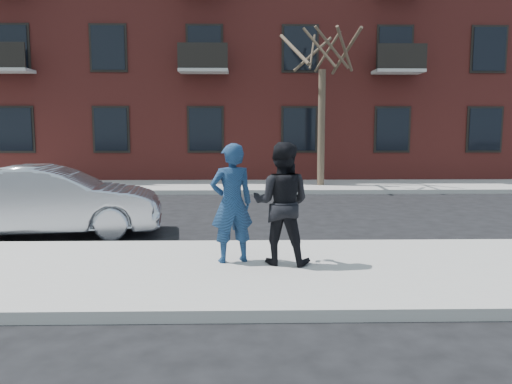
{
  "coord_description": "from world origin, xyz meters",
  "views": [
    {
      "loc": [
        1.71,
        -7.37,
        2.15
      ],
      "look_at": [
        1.88,
        0.4,
        1.19
      ],
      "focal_mm": 35.0,
      "sensor_mm": 36.0,
      "label": 1
    }
  ],
  "objects_px": {
    "man_hoodie": "(232,203)",
    "man_peacoat": "(282,203)",
    "street_tree": "(323,36)",
    "silver_sedan": "(51,201)"
  },
  "relations": [
    {
      "from": "street_tree",
      "to": "silver_sedan",
      "type": "distance_m",
      "value": 11.69
    },
    {
      "from": "street_tree",
      "to": "silver_sedan",
      "type": "relative_size",
      "value": 1.55
    },
    {
      "from": "silver_sedan",
      "to": "man_hoodie",
      "type": "distance_m",
      "value": 4.61
    },
    {
      "from": "man_hoodie",
      "to": "man_peacoat",
      "type": "height_order",
      "value": "man_peacoat"
    },
    {
      "from": "street_tree",
      "to": "man_peacoat",
      "type": "bearing_deg",
      "value": -101.57
    },
    {
      "from": "silver_sedan",
      "to": "man_hoodie",
      "type": "bearing_deg",
      "value": -133.28
    },
    {
      "from": "street_tree",
      "to": "silver_sedan",
      "type": "xyz_separation_m",
      "value": [
        -6.76,
        -8.24,
        -4.8
      ]
    },
    {
      "from": "man_hoodie",
      "to": "silver_sedan",
      "type": "bearing_deg",
      "value": -51.95
    },
    {
      "from": "man_hoodie",
      "to": "man_peacoat",
      "type": "relative_size",
      "value": 0.99
    },
    {
      "from": "silver_sedan",
      "to": "man_peacoat",
      "type": "height_order",
      "value": "man_peacoat"
    }
  ]
}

